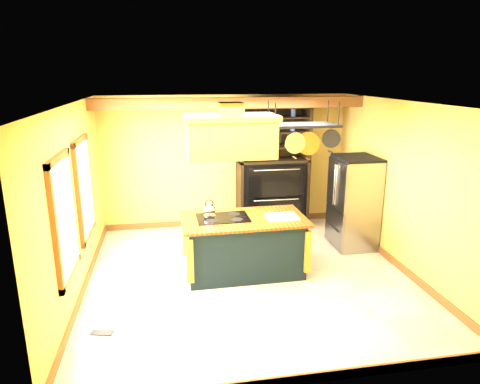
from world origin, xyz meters
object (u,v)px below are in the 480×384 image
object	(u,v)px
range_hood	(231,134)
hutch	(272,182)
kitchen_island	(244,245)
refrigerator	(353,204)
pot_rack	(302,131)

from	to	relation	value
range_hood	hutch	size ratio (longest dim) A/B	0.54
kitchen_island	refrigerator	xyz separation A→B (m)	(2.18, 0.75, 0.33)
range_hood	hutch	distance (m)	2.68
kitchen_island	pot_rack	xyz separation A→B (m)	(0.91, 0.00, 1.79)
hutch	refrigerator	bearing A→B (deg)	-46.85
range_hood	kitchen_island	bearing A→B (deg)	0.20
range_hood	pot_rack	bearing A→B (deg)	0.15
refrigerator	hutch	xyz separation A→B (m)	(-1.21, 1.29, 0.16)
pot_rack	hutch	xyz separation A→B (m)	(0.06, 2.05, -1.31)
pot_rack	refrigerator	size ratio (longest dim) A/B	0.69
range_hood	hutch	bearing A→B (deg)	60.45
kitchen_island	pot_rack	bearing A→B (deg)	-0.83
kitchen_island	hutch	bearing A→B (deg)	63.83
range_hood	hutch	world-z (taller)	range_hood
refrigerator	hutch	distance (m)	1.78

